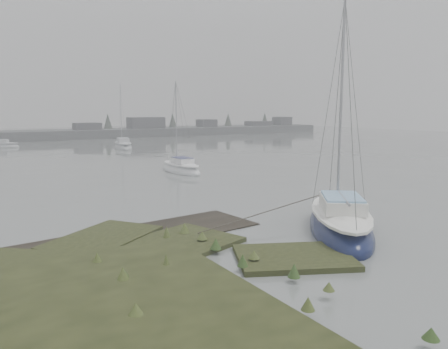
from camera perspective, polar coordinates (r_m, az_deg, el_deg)
ground at (r=41.49m, az=-20.09°, el=1.58°), size 160.00×160.00×0.00m
far_shoreline at (r=80.42m, az=-5.82°, el=5.76°), size 60.00×8.00×4.15m
sailboat_main at (r=17.25m, az=14.90°, el=-6.33°), size 5.82×6.62×9.42m
sailboat_white at (r=32.65m, az=-5.62°, el=0.71°), size 1.80×5.16×7.23m
sailboat_far_b at (r=53.51m, az=-13.05°, el=3.59°), size 2.95×6.07×8.21m
sailboat_far_c at (r=59.99m, az=-27.26°, el=3.33°), size 4.85×3.23×6.52m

